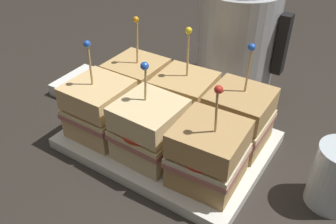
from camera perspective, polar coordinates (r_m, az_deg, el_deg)
name	(u,v)px	position (r m, az deg, el deg)	size (l,w,h in m)	color
ground_plane	(168,144)	(0.60, 0.00, -5.15)	(6.00, 6.00, 0.00)	#2D2823
serving_platter	(168,140)	(0.59, 0.00, -4.49)	(0.32, 0.23, 0.02)	white
sandwich_front_left	(100,109)	(0.58, -10.91, 0.49)	(0.09, 0.09, 0.16)	#DBB77A
sandwich_front_center	(148,129)	(0.53, -3.17, -2.77)	(0.10, 0.10, 0.15)	beige
sandwich_front_right	(208,154)	(0.49, 6.46, -6.75)	(0.10, 0.10, 0.16)	tan
sandwich_back_left	(137,84)	(0.64, -4.98, 4.51)	(0.09, 0.09, 0.17)	tan
sandwich_back_center	(184,99)	(0.60, 2.57, 2.02)	(0.10, 0.10, 0.17)	tan
sandwich_back_right	(238,118)	(0.56, 11.20, -0.95)	(0.09, 0.09, 0.17)	tan
kettle_steel	(237,37)	(0.74, 11.06, 11.77)	(0.18, 0.16, 0.23)	#B7BABF
drinking_glass	(336,177)	(0.53, 25.41, -9.38)	(0.07, 0.07, 0.09)	silver
napkin_stack	(87,86)	(0.75, -12.85, 4.14)	(0.11, 0.11, 0.02)	white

